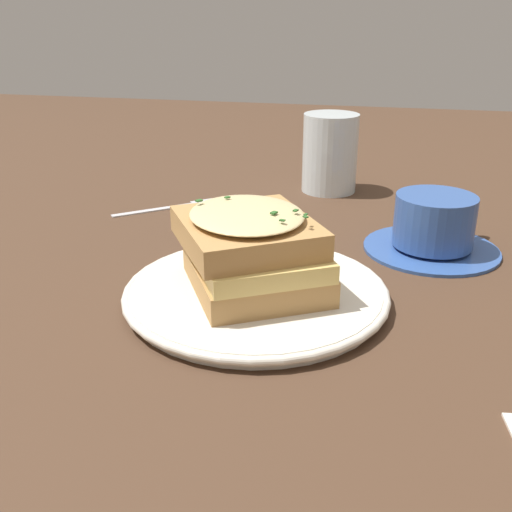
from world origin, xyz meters
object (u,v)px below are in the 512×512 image
object	(u,v)px
sandwich	(253,250)
fork	(193,203)
teacup_with_saucer	(434,227)
dinner_plate	(256,293)
water_glass	(330,153)

from	to	relation	value
sandwich	fork	bearing A→B (deg)	-61.09
sandwich	fork	world-z (taller)	sandwich
teacup_with_saucer	fork	xyz separation A→B (m)	(0.31, -0.10, -0.03)
dinner_plate	water_glass	xyz separation A→B (m)	(-0.02, -0.37, 0.05)
teacup_with_saucer	water_glass	bearing A→B (deg)	72.39
dinner_plate	fork	world-z (taller)	dinner_plate
dinner_plate	water_glass	size ratio (longest dim) A/B	2.19
dinner_plate	teacup_with_saucer	bearing A→B (deg)	-135.05
teacup_with_saucer	fork	distance (m)	0.32
teacup_with_saucer	sandwich	bearing A→B (deg)	173.04
sandwich	teacup_with_saucer	xyz separation A→B (m)	(-0.17, -0.16, -0.02)
water_glass	fork	size ratio (longest dim) A/B	0.74
fork	teacup_with_saucer	bearing A→B (deg)	32.75
sandwich	fork	xyz separation A→B (m)	(0.14, -0.26, -0.05)
dinner_plate	sandwich	world-z (taller)	sandwich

